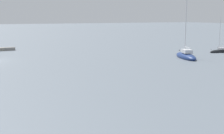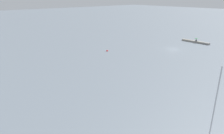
% 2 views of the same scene
% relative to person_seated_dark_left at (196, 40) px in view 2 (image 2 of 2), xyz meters
% --- Properties ---
extents(ground_plane, '(500.00, 500.00, 0.00)m').
position_rel_person_seated_dark_left_xyz_m(ground_plane, '(0.28, 16.21, -0.96)').
color(ground_plane, slate).
extents(seawall_pier, '(11.43, 1.44, 0.71)m').
position_rel_person_seated_dark_left_xyz_m(seawall_pier, '(0.28, -0.12, -0.61)').
color(seawall_pier, gray).
rests_on(seawall_pier, ground_plane).
extents(person_seated_dark_left, '(0.44, 0.64, 0.73)m').
position_rel_person_seated_dark_left_xyz_m(person_seated_dark_left, '(0.00, 0.00, 0.00)').
color(person_seated_dark_left, '#1E2333').
rests_on(person_seated_dark_left, seawall_pier).
extents(umbrella_open_green, '(1.34, 1.34, 1.29)m').
position_rel_person_seated_dark_left_xyz_m(umbrella_open_green, '(0.01, -0.09, 0.86)').
color(umbrella_open_green, black).
rests_on(umbrella_open_green, seawall_pier).
extents(mooring_buoy_near, '(0.59, 0.59, 0.59)m').
position_rel_person_seated_dark_left_xyz_m(mooring_buoy_near, '(13.76, 35.63, -0.86)').
color(mooring_buoy_near, red).
rests_on(mooring_buoy_near, ground_plane).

